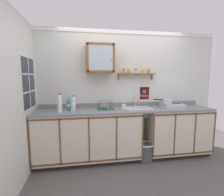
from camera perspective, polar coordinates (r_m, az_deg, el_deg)
name	(u,v)px	position (r m, az deg, el deg)	size (l,w,h in m)	color
floor	(130,165)	(3.24, 6.24, -21.86)	(6.36, 6.36, 0.00)	#565451
back_wall	(123,92)	(3.47, 3.60, 1.96)	(3.96, 0.07, 2.48)	silver
side_wall_left	(15,101)	(2.62, -30.01, -0.99)	(0.05, 3.43, 2.48)	silver
lower_cabinet_run	(89,136)	(3.23, -7.96, -12.72)	(1.91, 0.62, 0.93)	black
lower_cabinet_run_right	(176,131)	(3.72, 20.90, -10.46)	(1.26, 0.62, 0.93)	black
countertop	(126,110)	(3.20, 4.91, -4.00)	(3.32, 0.64, 0.03)	gray
backsplash	(123,104)	(3.47, 3.70, -2.16)	(3.32, 0.02, 0.08)	gray
sink	(138,110)	(3.30, 8.68, -4.08)	(0.52, 0.48, 0.46)	silver
hot_plate_stove	(172,105)	(3.57, 19.85, -2.38)	(0.41, 0.33, 0.08)	silver
saucepan	(167,101)	(3.53, 18.25, -0.99)	(0.34, 0.23, 0.09)	silver
bottle_detergent_teal_0	(69,105)	(3.16, -14.57, -2.25)	(0.07, 0.07, 0.22)	teal
bottle_opaque_white_1	(60,104)	(3.01, -17.39, -1.86)	(0.08, 0.08, 0.33)	white
bottle_juice_amber_2	(60,103)	(3.16, -17.32, -1.64)	(0.07, 0.07, 0.30)	gold
bottle_water_clear_3	(73,104)	(3.05, -13.02, -1.95)	(0.08, 0.08, 0.28)	silver
dish_rack	(105,107)	(3.15, -2.29, -3.08)	(0.29, 0.24, 0.17)	#26664C
mug	(124,107)	(3.14, 4.00, -2.99)	(0.09, 0.12, 0.10)	white
wall_cabinet	(100,59)	(3.23, -4.09, 13.24)	(0.53, 0.31, 0.54)	brown
spice_shelf	(136,73)	(3.44, 8.27, 8.32)	(0.77, 0.14, 0.22)	brown
warning_sign	(144,93)	(3.58, 10.98, 1.61)	(0.20, 0.01, 0.26)	black
window	(28,83)	(3.05, -26.58, 4.58)	(0.03, 0.64, 0.85)	#262D38
trash_bin	(146,152)	(3.35, 11.37, -17.49)	(0.29, 0.29, 0.34)	#4C4C51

